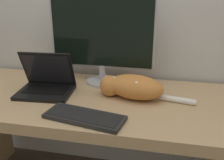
{
  "coord_description": "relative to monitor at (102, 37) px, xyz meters",
  "views": [
    {
      "loc": [
        0.34,
        -0.95,
        1.36
      ],
      "look_at": [
        0.08,
        0.33,
        0.86
      ],
      "focal_mm": 42.0,
      "sensor_mm": 36.0,
      "label": 1
    }
  ],
  "objects": [
    {
      "name": "laptop",
      "position": [
        -0.29,
        -0.21,
        -0.25
      ],
      "size": [
        0.32,
        0.26,
        0.24
      ],
      "rotation": [
        0.0,
        0.0,
        0.07
      ],
      "color": "black",
      "rests_on": "desk"
    },
    {
      "name": "external_keyboard",
      "position": [
        0.03,
        -0.47,
        -0.29
      ],
      "size": [
        0.41,
        0.22,
        0.02
      ],
      "rotation": [
        0.0,
        0.0,
        -0.19
      ],
      "color": "black",
      "rests_on": "desk"
    },
    {
      "name": "desk",
      "position": [
        0.04,
        -0.22,
        -0.44
      ],
      "size": [
        1.8,
        0.72,
        0.73
      ],
      "color": "tan",
      "rests_on": "ground_plane"
    },
    {
      "name": "cat",
      "position": [
        0.22,
        -0.19,
        -0.23
      ],
      "size": [
        0.53,
        0.24,
        0.13
      ],
      "rotation": [
        0.0,
        0.0,
        -0.19
      ],
      "color": "#C67A38",
      "rests_on": "desk"
    },
    {
      "name": "monitor",
      "position": [
        0.0,
        0.0,
        0.0
      ],
      "size": [
        0.64,
        0.2,
        0.56
      ],
      "color": "#B2B2B7",
      "rests_on": "desk"
    }
  ]
}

